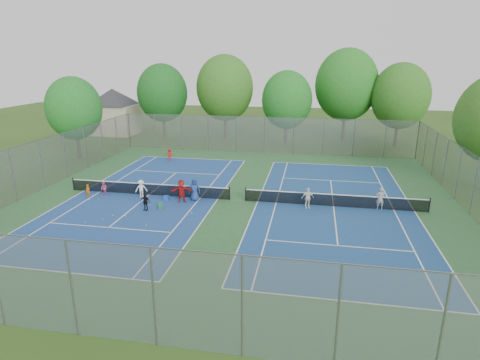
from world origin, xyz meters
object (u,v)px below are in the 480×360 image
(ball_crate, at_px, (166,198))
(instructor, at_px, (380,199))
(net_left, at_px, (149,189))
(ball_hopper, at_px, (160,206))
(net_right, at_px, (334,201))

(ball_crate, distance_m, instructor, 15.44)
(net_left, relative_size, ball_hopper, 26.75)
(net_right, distance_m, ball_crate, 12.30)
(instructor, bearing_deg, net_left, -6.17)
(net_left, distance_m, ball_crate, 1.97)
(net_left, distance_m, instructor, 17.13)
(net_left, height_order, ball_hopper, net_left)
(net_right, xyz_separation_m, ball_crate, (-12.27, -0.89, -0.29))
(ball_hopper, height_order, instructor, instructor)
(ball_hopper, bearing_deg, ball_crate, 97.49)
(ball_crate, xyz_separation_m, ball_hopper, (0.24, -1.82, 0.08))
(net_right, height_order, instructor, instructor)
(net_left, relative_size, net_right, 1.00)
(ball_crate, xyz_separation_m, instructor, (15.40, 0.89, 0.64))
(ball_hopper, bearing_deg, net_right, 12.68)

